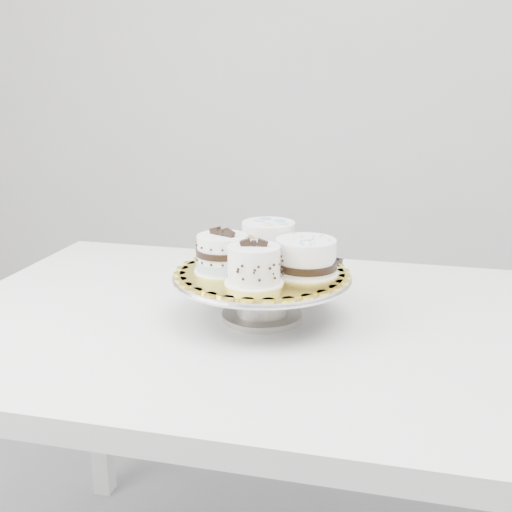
% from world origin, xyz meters
% --- Properties ---
extents(wall_back, '(3.50, 0.02, 2.80)m').
position_xyz_m(wall_back, '(0.00, 1.75, 1.40)').
color(wall_back, silver).
rests_on(wall_back, floor).
extents(table, '(1.34, 0.95, 0.75)m').
position_xyz_m(table, '(-0.01, 0.09, 0.68)').
color(table, silver).
rests_on(table, floor).
extents(cake_stand, '(0.33, 0.33, 0.09)m').
position_xyz_m(cake_stand, '(-0.03, 0.08, 0.81)').
color(cake_stand, gray).
rests_on(cake_stand, table).
extents(cake_board, '(0.39, 0.39, 0.00)m').
position_xyz_m(cake_board, '(-0.03, 0.08, 0.84)').
color(cake_board, gold).
rests_on(cake_board, cake_stand).
extents(cake_swirl, '(0.10, 0.10, 0.08)m').
position_xyz_m(cake_swirl, '(-0.03, 0.02, 0.88)').
color(cake_swirl, white).
rests_on(cake_swirl, cake_board).
extents(cake_banded, '(0.13, 0.13, 0.08)m').
position_xyz_m(cake_banded, '(-0.10, 0.07, 0.88)').
color(cake_banded, white).
rests_on(cake_banded, cake_board).
extents(cake_dots, '(0.13, 0.13, 0.08)m').
position_xyz_m(cake_dots, '(-0.03, 0.16, 0.88)').
color(cake_dots, white).
rests_on(cake_dots, cake_board).
extents(cake_ribbon, '(0.14, 0.14, 0.07)m').
position_xyz_m(cake_ribbon, '(0.05, 0.09, 0.87)').
color(cake_ribbon, white).
rests_on(cake_ribbon, cake_board).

